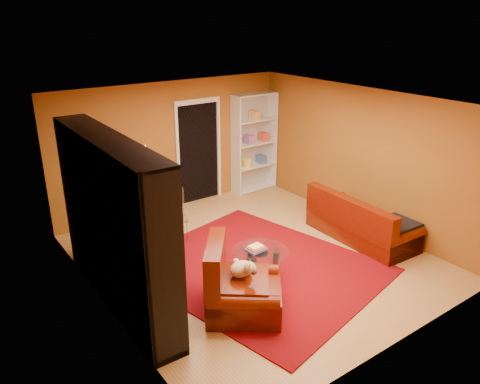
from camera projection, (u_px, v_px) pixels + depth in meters
floor at (254, 259)px, 7.84m from camera, size 5.00×5.50×0.05m
ceiling at (256, 100)px, 6.88m from camera, size 5.00×5.50×0.05m
wall_back at (172, 146)px, 9.46m from camera, size 5.00×0.05×2.60m
wall_left at (98, 225)px, 5.99m from camera, size 0.05×5.50×2.60m
wall_right at (362, 157)px, 8.73m from camera, size 0.05×5.50×2.60m
doorway at (199, 153)px, 9.84m from camera, size 1.06×0.60×2.16m
rug at (257, 268)px, 7.48m from camera, size 3.77×4.15×0.02m
media_unit at (114, 224)px, 6.25m from camera, size 0.53×3.13×2.39m
christmas_tree at (149, 192)px, 8.35m from camera, size 1.26×1.26×1.74m
gift_box_teal at (134, 242)px, 8.05m from camera, size 0.37×0.37×0.28m
gift_box_green at (170, 215)px, 9.13m from camera, size 0.31×0.31×0.25m
gift_box_red at (142, 212)px, 9.30m from camera, size 0.27×0.27×0.24m
white_bookshelf at (254, 143)px, 10.44m from camera, size 1.05×0.39×2.26m
armchair at (245, 284)px, 6.29m from camera, size 1.51×1.51×0.84m
dog at (241, 269)px, 6.27m from camera, size 0.48×0.50×0.27m
sofa at (363, 216)px, 8.35m from camera, size 0.97×2.03×0.86m
coffee_table at (260, 263)px, 7.19m from camera, size 0.95×0.95×0.55m
acrylic_chair at (175, 218)px, 8.30m from camera, size 0.55×0.57×0.83m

